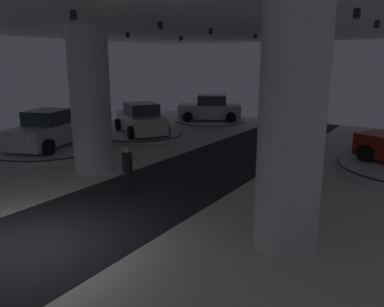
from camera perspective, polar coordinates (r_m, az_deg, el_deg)
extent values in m
cube|color=silver|center=(9.97, -23.46, -12.98)|extent=(24.00, 44.00, 0.05)
cube|color=#232328|center=(9.96, -23.47, -12.83)|extent=(4.40, 44.00, 0.01)
cylinder|color=black|center=(15.60, -17.44, 17.03)|extent=(0.16, 0.16, 0.22)
cylinder|color=black|center=(17.71, -9.53, 16.99)|extent=(0.16, 0.16, 0.22)
cylinder|color=black|center=(20.48, -1.64, 16.71)|extent=(0.16, 0.16, 0.22)
cylinder|color=black|center=(10.18, -17.22, 19.10)|extent=(0.16, 0.16, 0.22)
cylinder|color=black|center=(12.79, -4.75, 18.43)|extent=(0.16, 0.16, 0.22)
cylinder|color=black|center=(15.32, 2.78, 17.68)|extent=(0.16, 0.16, 0.22)
cylinder|color=black|center=(18.75, 9.39, 16.81)|extent=(0.16, 0.16, 0.22)
cylinder|color=black|center=(10.25, 23.31, 18.58)|extent=(0.16, 0.16, 0.22)
cylinder|color=black|center=(13.59, 25.77, 16.89)|extent=(0.16, 0.16, 0.22)
cylinder|color=silver|center=(8.73, 14.53, 3.28)|extent=(1.47, 1.47, 5.50)
cylinder|color=silver|center=(15.20, -14.88, 7.57)|extent=(1.51, 1.51, 5.50)
cylinder|color=silver|center=(21.92, -7.52, 2.73)|extent=(4.51, 4.51, 0.23)
cylinder|color=black|center=(21.91, -7.53, 2.95)|extent=(4.60, 4.60, 0.05)
cube|color=silver|center=(21.80, -7.58, 4.61)|extent=(4.50, 3.79, 0.90)
cube|color=#2D3842|center=(21.55, -7.53, 6.51)|extent=(2.44, 2.34, 0.70)
cylinder|color=black|center=(22.95, -10.98, 4.25)|extent=(0.69, 0.55, 0.68)
cylinder|color=black|center=(23.48, -6.22, 4.63)|extent=(0.69, 0.55, 0.68)
cylinder|color=black|center=(20.22, -9.11, 3.06)|extent=(0.69, 0.55, 0.68)
cylinder|color=black|center=(20.81, -3.79, 3.51)|extent=(0.69, 0.55, 0.68)
sphere|color=white|center=(23.62, -10.19, 5.49)|extent=(0.18, 0.18, 0.18)
sphere|color=white|center=(23.87, -7.87, 5.66)|extent=(0.18, 0.18, 0.18)
cylinder|color=silver|center=(19.37, -20.55, 0.58)|extent=(5.24, 5.24, 0.29)
cylinder|color=black|center=(19.34, -20.58, 0.90)|extent=(5.35, 5.35, 0.05)
cube|color=silver|center=(19.22, -20.74, 2.76)|extent=(3.12, 4.56, 0.90)
cube|color=#2D3842|center=(19.23, -20.68, 5.03)|extent=(2.11, 2.32, 0.70)
cylinder|color=black|center=(17.56, -20.51, 0.91)|extent=(0.44, 0.71, 0.68)
cylinder|color=black|center=(18.73, -25.61, 1.18)|extent=(0.44, 0.71, 0.68)
cylinder|color=black|center=(19.94, -16.03, 2.71)|extent=(0.44, 0.71, 0.68)
cylinder|color=black|center=(20.98, -20.81, 2.87)|extent=(0.44, 0.71, 0.68)
sphere|color=white|center=(17.27, -23.15, 1.76)|extent=(0.18, 0.18, 0.18)
sphere|color=white|center=(17.87, -25.72, 1.88)|extent=(0.18, 0.18, 0.18)
cylinder|color=black|center=(16.87, 24.28, 0.04)|extent=(0.71, 0.50, 0.68)
sphere|color=white|center=(17.55, 23.69, 1.87)|extent=(0.18, 0.18, 0.18)
sphere|color=white|center=(18.35, 25.50, 2.17)|extent=(0.18, 0.18, 0.18)
cylinder|color=silver|center=(26.55, 2.63, 4.75)|extent=(4.73, 4.73, 0.22)
cylinder|color=black|center=(26.54, 2.63, 4.92)|extent=(4.83, 4.83, 0.05)
cube|color=silver|center=(26.45, 2.64, 6.29)|extent=(4.55, 3.61, 0.90)
cube|color=#2D3842|center=(26.36, 2.99, 7.90)|extent=(2.42, 2.28, 0.70)
cylinder|color=black|center=(25.58, -0.64, 5.44)|extent=(0.70, 0.52, 0.68)
cylinder|color=black|center=(27.55, -0.29, 6.04)|extent=(0.70, 0.52, 0.68)
cylinder|color=black|center=(25.50, 5.80, 5.35)|extent=(0.70, 0.52, 0.68)
cylinder|color=black|center=(27.48, 5.69, 5.95)|extent=(0.70, 0.52, 0.68)
sphere|color=white|center=(26.08, -1.94, 6.44)|extent=(0.18, 0.18, 0.18)
sphere|color=white|center=(27.06, -1.71, 6.71)|extent=(0.18, 0.18, 0.18)
cylinder|color=black|center=(12.61, -9.48, -4.31)|extent=(0.14, 0.14, 0.80)
cylinder|color=black|center=(12.77, -9.52, -4.07)|extent=(0.14, 0.14, 0.80)
cylinder|color=black|center=(12.50, -9.62, -1.31)|extent=(0.32, 0.32, 0.62)
sphere|color=tan|center=(12.40, -9.69, 0.56)|extent=(0.22, 0.22, 0.22)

